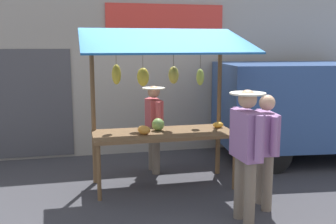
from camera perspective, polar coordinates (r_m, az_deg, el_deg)
ground_plane at (r=6.55m, az=-0.61°, el=-10.40°), size 40.00×40.00×0.00m
street_backdrop at (r=8.32m, az=-4.21°, el=5.85°), size 9.00×0.30×3.40m
market_stall at (r=6.22m, az=-0.69°, el=3.04°), size 2.50×1.46×2.50m
vendor_with_sunhat at (r=7.02m, az=-2.01°, el=-1.48°), size 0.40×0.67×1.53m
shopper_with_ponytail at (r=5.65m, az=13.66°, el=-4.39°), size 0.27×0.68×1.58m
shopper_in_grey_tee at (r=5.07m, az=11.00°, el=-4.62°), size 0.44×0.72×1.70m
parked_van at (r=8.44m, az=21.30°, el=1.33°), size 4.58×2.33×1.88m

